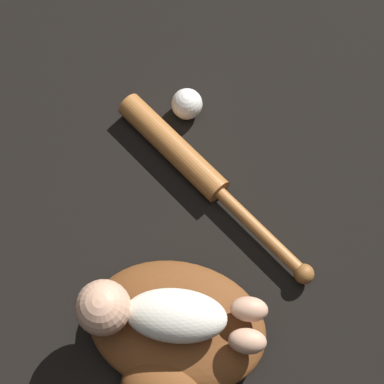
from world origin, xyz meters
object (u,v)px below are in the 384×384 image
baseball_glove (175,335)px  baseball_bat (191,164)px  baby_figure (157,314)px  baseball (187,104)px

baseball_glove → baseball_bat: size_ratio=0.79×
baseball_glove → baseball_bat: 0.37m
baseball_glove → baby_figure: bearing=-28.7°
baby_figure → baseball: size_ratio=5.00×
baseball_bat → baseball_glove: bearing=93.4°
baby_figure → baseball_bat: 0.37m
baseball_glove → baseball_bat: (0.02, -0.37, -0.01)m
baseball_bat → baseball: size_ratio=6.54×
baseball_glove → baby_figure: baby_figure is taller
baseball_glove → baseball: baseball_glove is taller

